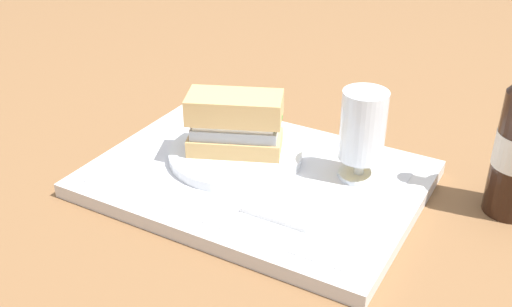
{
  "coord_description": "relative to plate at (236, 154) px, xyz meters",
  "views": [
    {
      "loc": [
        0.35,
        -0.62,
        0.45
      ],
      "look_at": [
        0.0,
        0.0,
        0.05
      ],
      "focal_mm": 42.6,
      "sensor_mm": 36.0,
      "label": 1
    }
  ],
  "objects": [
    {
      "name": "placemat",
      "position": [
        0.04,
        -0.02,
        -0.01
      ],
      "size": [
        0.38,
        0.27,
        0.0
      ],
      "primitive_type": "cube",
      "color": "silver",
      "rests_on": "tray"
    },
    {
      "name": "tray",
      "position": [
        0.04,
        -0.02,
        -0.02
      ],
      "size": [
        0.44,
        0.32,
        0.02
      ],
      "primitive_type": "cube",
      "color": "silver",
      "rests_on": "ground_plane"
    },
    {
      "name": "sandwich",
      "position": [
        0.0,
        0.0,
        0.05
      ],
      "size": [
        0.14,
        0.11,
        0.08
      ],
      "rotation": [
        0.0,
        0.0,
        0.4
      ],
      "color": "tan",
      "rests_on": "plate"
    },
    {
      "name": "napkin_folded",
      "position": [
        0.12,
        -0.08,
        -0.0
      ],
      "size": [
        0.09,
        0.07,
        0.01
      ],
      "primitive_type": "cube",
      "color": "white",
      "rests_on": "placemat"
    },
    {
      "name": "ground_plane",
      "position": [
        0.04,
        -0.02,
        -0.03
      ],
      "size": [
        3.0,
        3.0,
        0.0
      ],
      "primitive_type": "plane",
      "color": "brown"
    },
    {
      "name": "plate",
      "position": [
        0.0,
        0.0,
        0.0
      ],
      "size": [
        0.19,
        0.19,
        0.01
      ],
      "primitive_type": "cylinder",
      "color": "white",
      "rests_on": "placemat"
    },
    {
      "name": "beer_glass",
      "position": [
        0.17,
        0.04,
        0.06
      ],
      "size": [
        0.06,
        0.06,
        0.12
      ],
      "color": "silver",
      "rests_on": "placemat"
    }
  ]
}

